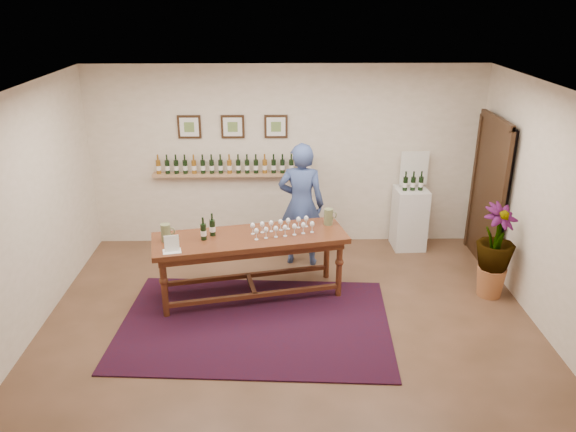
{
  "coord_description": "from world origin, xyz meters",
  "views": [
    {
      "loc": [
        -0.12,
        -5.85,
        3.77
      ],
      "look_at": [
        0.0,
        0.8,
        1.1
      ],
      "focal_mm": 35.0,
      "sensor_mm": 36.0,
      "label": 1
    }
  ],
  "objects_px": {
    "person": "(301,205)",
    "tasting_table": "(250,245)",
    "display_pedestal": "(409,218)",
    "potted_plant": "(495,251)"
  },
  "relations": [
    {
      "from": "tasting_table",
      "to": "potted_plant",
      "type": "xyz_separation_m",
      "value": [
        3.16,
        -0.04,
        -0.1
      ]
    },
    {
      "from": "display_pedestal",
      "to": "potted_plant",
      "type": "relative_size",
      "value": 0.88
    },
    {
      "from": "potted_plant",
      "to": "person",
      "type": "xyz_separation_m",
      "value": [
        -2.47,
        1.03,
        0.27
      ]
    },
    {
      "from": "potted_plant",
      "to": "tasting_table",
      "type": "bearing_deg",
      "value": 179.28
    },
    {
      "from": "person",
      "to": "tasting_table",
      "type": "bearing_deg",
      "value": 62.68
    },
    {
      "from": "tasting_table",
      "to": "person",
      "type": "distance_m",
      "value": 1.22
    },
    {
      "from": "tasting_table",
      "to": "potted_plant",
      "type": "distance_m",
      "value": 3.17
    },
    {
      "from": "display_pedestal",
      "to": "person",
      "type": "distance_m",
      "value": 1.84
    },
    {
      "from": "tasting_table",
      "to": "person",
      "type": "relative_size",
      "value": 1.4
    },
    {
      "from": "display_pedestal",
      "to": "person",
      "type": "bearing_deg",
      "value": -163.23
    }
  ]
}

